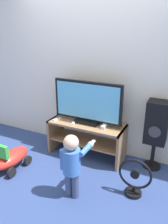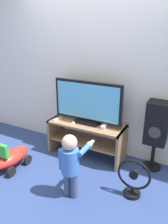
# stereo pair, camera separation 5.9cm
# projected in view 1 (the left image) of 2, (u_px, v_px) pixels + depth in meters

# --- Properties ---
(ground_plane) EXTENTS (16.00, 16.00, 0.00)m
(ground_plane) POSITION_uv_depth(u_px,v_px,m) (80.00, 161.00, 3.23)
(ground_plane) COLOR navy
(wall_back) EXTENTS (10.00, 0.06, 2.60)m
(wall_back) POSITION_uv_depth(u_px,v_px,m) (96.00, 68.00, 3.20)
(wall_back) COLOR silver
(wall_back) RESTS_ON ground_plane
(tv_stand) EXTENTS (1.15, 0.44, 0.53)m
(tv_stand) POSITION_uv_depth(u_px,v_px,m) (87.00, 134.00, 3.29)
(tv_stand) COLOR #93704C
(tv_stand) RESTS_ON ground_plane
(television) EXTENTS (1.04, 0.20, 0.63)m
(television) POSITION_uv_depth(u_px,v_px,m) (87.00, 103.00, 3.13)
(television) COLOR black
(television) RESTS_ON tv_stand
(game_console) EXTENTS (0.06, 0.19, 0.05)m
(game_console) POSITION_uv_depth(u_px,v_px,m) (105.00, 126.00, 3.08)
(game_console) COLOR white
(game_console) RESTS_ON tv_stand
(remote_primary) EXTENTS (0.08, 0.13, 0.03)m
(remote_primary) POSITION_uv_depth(u_px,v_px,m) (57.00, 119.00, 3.33)
(remote_primary) COLOR white
(remote_primary) RESTS_ON tv_stand
(remote_secondary) EXTENTS (0.07, 0.13, 0.03)m
(remote_secondary) POSITION_uv_depth(u_px,v_px,m) (74.00, 123.00, 3.20)
(remote_secondary) COLOR white
(remote_secondary) RESTS_ON tv_stand
(child) EXTENTS (0.30, 0.45, 0.79)m
(child) POSITION_uv_depth(u_px,v_px,m) (72.00, 161.00, 2.42)
(child) COLOR #3F4C72
(child) RESTS_ON ground_plane
(speaker_tower) EXTENTS (0.28, 0.26, 0.98)m
(speaker_tower) POSITION_uv_depth(u_px,v_px,m) (157.00, 125.00, 2.89)
(speaker_tower) COLOR black
(speaker_tower) RESTS_ON ground_plane
(floor_fan) EXTENTS (0.39, 0.20, 0.48)m
(floor_fan) POSITION_uv_depth(u_px,v_px,m) (134.00, 179.00, 2.52)
(floor_fan) COLOR black
(floor_fan) RESTS_ON ground_plane
(ride_on_toy) EXTENTS (0.31, 0.58, 0.44)m
(ride_on_toy) POSITION_uv_depth(u_px,v_px,m) (11.00, 158.00, 3.01)
(ride_on_toy) COLOR red
(ride_on_toy) RESTS_ON ground_plane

